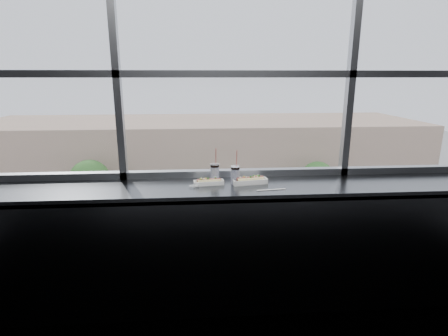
{
  "coord_description": "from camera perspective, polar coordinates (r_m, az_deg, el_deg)",
  "views": [
    {
      "loc": [
        -0.33,
        -1.54,
        1.98
      ],
      "look_at": [
        -0.13,
        1.23,
        1.25
      ],
      "focal_mm": 28.0,
      "sensor_mm": 36.0,
      "label": 1
    }
  ],
  "objects": [
    {
      "name": "tree_right",
      "position": [
        34.33,
        14.99,
        -1.73
      ],
      "size": [
        3.32,
        3.32,
        5.19
      ],
      "color": "#47382B",
      "rests_on": "far_sidewalk"
    },
    {
      "name": "pedestrian_b",
      "position": [
        33.33,
        -7.53,
        -6.49
      ],
      "size": [
        0.61,
        0.82,
        1.84
      ],
      "primitive_type": "imported",
      "rotation": [
        0.0,
        0.0,
        4.71
      ],
      "color": "#66605B",
      "rests_on": "far_sidewalk"
    },
    {
      "name": "pedestrian_a",
      "position": [
        35.0,
        -15.06,
        -5.8
      ],
      "size": [
        0.63,
        0.83,
        1.88
      ],
      "primitive_type": "imported",
      "rotation": [
        0.0,
        0.0,
        1.57
      ],
      "color": "#66605B",
      "rests_on": "far_sidewalk"
    },
    {
      "name": "far_building",
      "position": [
        42.02,
        -3.69,
        2.41
      ],
      "size": [
        50.0,
        14.0,
        8.0
      ],
      "primitive_type": "cube",
      "color": "tan",
      "rests_on": "plaza_ground"
    },
    {
      "name": "soda_cup_left",
      "position": [
        3.0,
        -1.52,
        -0.61
      ],
      "size": [
        0.08,
        0.08,
        0.29
      ],
      "color": "white",
      "rests_on": "counter"
    },
    {
      "name": "car_near_e",
      "position": [
        25.91,
        27.0,
        -14.57
      ],
      "size": [
        2.65,
        5.65,
        1.84
      ],
      "primitive_type": "imported",
      "rotation": [
        0.0,
        0.0,
        1.5
      ],
      "color": "#413273",
      "rests_on": "street_asphalt"
    },
    {
      "name": "street_asphalt",
      "position": [
        26.44,
        -3.07,
        -14.58
      ],
      "size": [
        80.0,
        10.0,
        0.06
      ],
      "primitive_type": "cube",
      "color": "black",
      "rests_on": "plaza_ground"
    },
    {
      "name": "tree_left",
      "position": [
        33.82,
        -21.06,
        -1.83
      ],
      "size": [
        3.67,
        3.67,
        5.73
      ],
      "color": "#47382B",
      "rests_on": "far_sidewalk"
    },
    {
      "name": "car_far_a",
      "position": [
        31.24,
        -23.21,
        -8.8
      ],
      "size": [
        3.24,
        6.57,
        2.12
      ],
      "primitive_type": "imported",
      "rotation": [
        0.0,
        0.0,
        1.48
      ],
      "color": "black",
      "rests_on": "street_asphalt"
    },
    {
      "name": "counter",
      "position": [
        2.93,
        2.52,
        -3.35
      ],
      "size": [
        6.0,
        0.55,
        0.06
      ],
      "primitive_type": "cube",
      "color": "#54585C",
      "rests_on": "ground"
    },
    {
      "name": "hotdog_tray_left",
      "position": [
        2.93,
        -2.5,
        -2.27
      ],
      "size": [
        0.26,
        0.11,
        0.06
      ],
      "rotation": [
        0.0,
        0.0,
        0.11
      ],
      "color": "white",
      "rests_on": "counter"
    },
    {
      "name": "car_near_b",
      "position": [
        24.06,
        -25.59,
        -16.56
      ],
      "size": [
        2.63,
        5.98,
        1.97
      ],
      "primitive_type": "imported",
      "rotation": [
        0.0,
        0.0,
        1.54
      ],
      "color": "#2D2525",
      "rests_on": "street_asphalt"
    },
    {
      "name": "car_far_c",
      "position": [
        32.74,
        21.96,
        -7.5
      ],
      "size": [
        3.31,
        6.86,
        2.22
      ],
      "primitive_type": "imported",
      "rotation": [
        0.0,
        0.0,
        1.49
      ],
      "color": "white",
      "rests_on": "street_asphalt"
    },
    {
      "name": "far_sidewalk",
      "position": [
        33.64,
        -3.37,
        -7.91
      ],
      "size": [
        80.0,
        6.0,
        0.04
      ],
      "primitive_type": "cube",
      "color": "gray",
      "rests_on": "plaza_ground"
    },
    {
      "name": "soda_cup_right",
      "position": [
        2.94,
        1.85,
        -0.96
      ],
      "size": [
        0.08,
        0.08,
        0.29
      ],
      "color": "white",
      "rests_on": "counter"
    },
    {
      "name": "car_near_c",
      "position": [
        22.53,
        1.3,
        -17.06
      ],
      "size": [
        3.01,
        6.38,
        2.07
      ],
      "primitive_type": "imported",
      "rotation": [
        0.0,
        0.0,
        1.64
      ],
      "color": "#5E090B",
      "rests_on": "street_asphalt"
    },
    {
      "name": "car_near_d",
      "position": [
        23.92,
        17.05,
        -15.88
      ],
      "size": [
        2.5,
        5.91,
        1.96
      ],
      "primitive_type": "imported",
      "rotation": [
        0.0,
        0.0,
        1.58
      ],
      "color": "white",
      "rests_on": "street_asphalt"
    },
    {
      "name": "wall_back_lower",
      "position": [
        3.38,
        1.87,
        -10.3
      ],
      "size": [
        6.0,
        0.0,
        6.0
      ],
      "primitive_type": "plane",
      "rotation": [
        1.57,
        0.0,
        0.0
      ],
      "color": "black",
      "rests_on": "ground"
    },
    {
      "name": "plaza_ground",
      "position": [
        48.32,
        -3.68,
        -0.83
      ],
      "size": [
        120.0,
        120.0,
        0.0
      ],
      "primitive_type": "plane",
      "color": "gray",
      "rests_on": "ground"
    },
    {
      "name": "pedestrian_c",
      "position": [
        32.76,
        3.91,
        -6.36
      ],
      "size": [
        1.02,
        0.76,
        2.29
      ],
      "primitive_type": "imported",
      "rotation": [
        0.0,
        0.0,
        3.14
      ],
      "color": "#66605B",
      "rests_on": "far_sidewalk"
    },
    {
      "name": "hotdog_tray_right",
      "position": [
        2.96,
        4.24,
        -2.03
      ],
      "size": [
        0.31,
        0.15,
        0.07
      ],
      "rotation": [
        0.0,
        0.0,
        0.17
      ],
      "color": "white",
      "rests_on": "counter"
    },
    {
      "name": "loose_straw",
      "position": [
        2.82,
        7.73,
        -3.53
      ],
      "size": [
        0.24,
        0.04,
        0.01
      ],
      "primitive_type": "cylinder",
      "rotation": [
        0.0,
        1.57,
        0.11
      ],
      "color": "white",
      "rests_on": "counter"
    },
    {
      "name": "window_glass",
      "position": [
        3.1,
        2.12,
        20.66
      ],
      "size": [
        6.0,
        0.0,
        6.0
      ],
      "primitive_type": "plane",
      "rotation": [
        1.57,
        0.0,
        0.0
      ],
      "color": "silver",
      "rests_on": "ground"
    },
    {
      "name": "wrapper",
      "position": [
        2.87,
        -4.9,
        -2.94
      ],
      "size": [
        0.09,
        0.07,
        0.02
      ],
      "primitive_type": "ellipsoid",
      "color": "silver",
      "rests_on": "counter"
    },
    {
      "name": "counter_fascia",
      "position": [
        2.91,
        3.0,
        -14.71
      ],
      "size": [
        6.0,
        0.04,
        1.04
      ],
      "primitive_type": "cube",
      "color": "#54585C",
      "rests_on": "ground"
    },
    {
      "name": "window_mullions",
      "position": [
        3.08,
        2.16,
        20.69
      ],
      "size": [
        6.0,
        0.08,
        2.4
      ],
      "primitive_type": null,
      "color": "gray",
      "rests_on": "ground"
    },
    {
      "name": "tree_center",
      "position": [
        32.63,
        -3.61,
        -3.2
      ],
      "size": [
        2.76,
        2.76,
        4.31
      ],
      "color": "#47382B",
      "rests_on": "far_sidewalk"
    }
  ]
}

